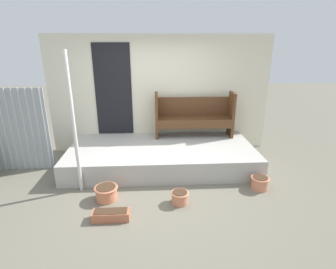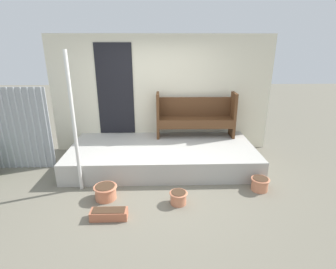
# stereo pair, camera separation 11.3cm
# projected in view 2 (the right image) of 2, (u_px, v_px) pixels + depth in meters

# --- Properties ---
(ground_plane) EXTENTS (24.00, 24.00, 0.00)m
(ground_plane) POSITION_uv_depth(u_px,v_px,m) (155.00, 186.00, 4.67)
(ground_plane) COLOR #706B5B
(porch_slab) EXTENTS (3.74, 1.74, 0.41)m
(porch_slab) POSITION_uv_depth(u_px,v_px,m) (162.00, 155.00, 5.43)
(porch_slab) COLOR #B2AFA8
(porch_slab) RESTS_ON ground_plane
(house_wall) EXTENTS (4.94, 0.08, 2.60)m
(house_wall) POSITION_uv_depth(u_px,v_px,m) (160.00, 95.00, 5.91)
(house_wall) COLOR beige
(house_wall) RESTS_ON ground_plane
(support_post) EXTENTS (0.06, 0.06, 2.32)m
(support_post) POSITION_uv_depth(u_px,v_px,m) (74.00, 125.00, 4.20)
(support_post) COLOR silver
(support_post) RESTS_ON ground_plane
(bench) EXTENTS (1.72, 0.42, 0.99)m
(bench) POSITION_uv_depth(u_px,v_px,m) (195.00, 115.00, 5.79)
(bench) COLOR #54331C
(bench) RESTS_ON porch_slab
(flower_pot_left) EXTENTS (0.38, 0.38, 0.23)m
(flower_pot_left) POSITION_uv_depth(u_px,v_px,m) (106.00, 192.00, 4.25)
(flower_pot_left) COLOR tan
(flower_pot_left) RESTS_ON ground_plane
(flower_pot_middle) EXTENTS (0.29, 0.29, 0.20)m
(flower_pot_middle) POSITION_uv_depth(u_px,v_px,m) (178.00, 197.00, 4.13)
(flower_pot_middle) COLOR tan
(flower_pot_middle) RESTS_ON ground_plane
(flower_pot_right) EXTENTS (0.32, 0.32, 0.23)m
(flower_pot_right) POSITION_uv_depth(u_px,v_px,m) (260.00, 183.00, 4.50)
(flower_pot_right) COLOR tan
(flower_pot_right) RESTS_ON ground_plane
(planter_box_rect) EXTENTS (0.53, 0.19, 0.14)m
(planter_box_rect) POSITION_uv_depth(u_px,v_px,m) (109.00, 214.00, 3.78)
(planter_box_rect) COLOR #B76647
(planter_box_rect) RESTS_ON ground_plane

